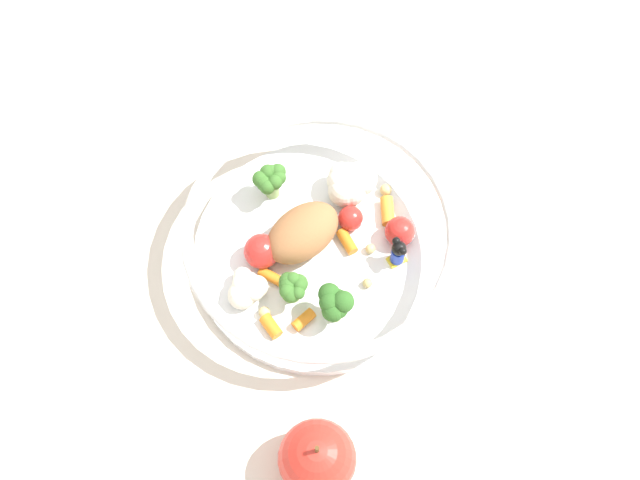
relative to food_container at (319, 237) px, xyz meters
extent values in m
plane|color=silver|center=(-0.01, -0.01, -0.03)|extent=(2.40, 2.40, 0.00)
cylinder|color=white|center=(0.00, 0.00, -0.03)|extent=(0.24, 0.24, 0.01)
torus|color=white|center=(0.00, 0.00, 0.02)|extent=(0.26, 0.26, 0.01)
ellipsoid|color=#9E663D|center=(-0.01, -0.01, 0.00)|extent=(0.05, 0.08, 0.04)
cylinder|color=#8EB766|center=(0.07, -0.03, -0.01)|extent=(0.01, 0.01, 0.02)
sphere|color=#2D6023|center=(0.07, -0.03, 0.01)|extent=(0.02, 0.02, 0.02)
sphere|color=#2D6023|center=(0.07, -0.03, 0.02)|extent=(0.02, 0.02, 0.02)
sphere|color=#2D6023|center=(0.06, -0.03, 0.01)|extent=(0.02, 0.02, 0.02)
sphere|color=#2D6023|center=(0.06, -0.03, 0.01)|extent=(0.02, 0.02, 0.02)
sphere|color=#2D6023|center=(0.06, -0.04, 0.01)|extent=(0.02, 0.02, 0.02)
sphere|color=#2D6023|center=(0.07, -0.04, 0.01)|extent=(0.02, 0.02, 0.02)
cylinder|color=#8EB766|center=(0.03, -0.05, -0.01)|extent=(0.01, 0.01, 0.02)
sphere|color=#386B28|center=(0.04, -0.05, 0.01)|extent=(0.01, 0.01, 0.01)
sphere|color=#386B28|center=(0.03, -0.05, 0.01)|extent=(0.01, 0.01, 0.01)
sphere|color=#386B28|center=(0.03, -0.05, 0.00)|extent=(0.02, 0.02, 0.02)
sphere|color=#386B28|center=(0.02, -0.05, 0.01)|extent=(0.01, 0.01, 0.01)
sphere|color=#386B28|center=(0.02, -0.05, 0.01)|extent=(0.02, 0.02, 0.02)
sphere|color=#386B28|center=(0.02, -0.05, 0.01)|extent=(0.02, 0.02, 0.02)
sphere|color=#386B28|center=(0.03, -0.06, 0.01)|extent=(0.01, 0.01, 0.01)
sphere|color=#386B28|center=(0.03, -0.06, 0.01)|extent=(0.02, 0.02, 0.02)
cylinder|color=#8EB766|center=(-0.07, 0.00, -0.01)|extent=(0.01, 0.01, 0.02)
sphere|color=#386B28|center=(-0.07, 0.00, 0.01)|extent=(0.01, 0.01, 0.01)
sphere|color=#386B28|center=(-0.07, 0.00, 0.01)|extent=(0.02, 0.02, 0.02)
sphere|color=#386B28|center=(-0.08, 0.01, 0.01)|extent=(0.02, 0.02, 0.02)
sphere|color=#386B28|center=(-0.08, 0.00, 0.01)|extent=(0.01, 0.01, 0.01)
sphere|color=#386B28|center=(-0.08, 0.00, 0.01)|extent=(0.02, 0.02, 0.02)
sphere|color=#386B28|center=(-0.08, -0.01, 0.01)|extent=(0.02, 0.02, 0.02)
sphere|color=#386B28|center=(-0.07, -0.01, 0.01)|extent=(0.02, 0.02, 0.02)
sphere|color=#386B28|center=(-0.07, -0.01, 0.01)|extent=(0.01, 0.01, 0.01)
sphere|color=silver|center=(0.00, -0.08, -0.01)|extent=(0.02, 0.02, 0.02)
sphere|color=silver|center=(0.00, -0.08, -0.01)|extent=(0.02, 0.02, 0.02)
sphere|color=silver|center=(-0.01, -0.08, -0.01)|extent=(0.02, 0.02, 0.02)
sphere|color=silver|center=(-0.01, -0.08, -0.01)|extent=(0.02, 0.02, 0.02)
sphere|color=silver|center=(-0.01, -0.08, 0.00)|extent=(0.02, 0.02, 0.02)
sphere|color=silver|center=(0.00, -0.09, -0.01)|extent=(0.03, 0.03, 0.03)
sphere|color=white|center=(-0.02, 0.06, 0.00)|extent=(0.03, 0.03, 0.03)
sphere|color=white|center=(-0.03, 0.07, 0.00)|extent=(0.03, 0.03, 0.03)
sphere|color=white|center=(-0.03, 0.06, -0.01)|extent=(0.04, 0.04, 0.04)
sphere|color=white|center=(-0.04, 0.06, 0.00)|extent=(0.02, 0.02, 0.02)
sphere|color=white|center=(-0.03, 0.06, 0.00)|extent=(0.03, 0.03, 0.03)
sphere|color=white|center=(-0.03, 0.05, -0.01)|extent=(0.03, 0.03, 0.03)
cube|color=yellow|center=(0.06, 0.05, -0.02)|extent=(0.01, 0.02, 0.00)
cylinder|color=#1933B2|center=(0.06, 0.05, -0.01)|extent=(0.02, 0.02, 0.02)
sphere|color=black|center=(0.06, 0.05, 0.01)|extent=(0.01, 0.01, 0.01)
sphere|color=black|center=(0.05, 0.05, 0.01)|extent=(0.01, 0.01, 0.01)
sphere|color=black|center=(0.06, 0.05, 0.01)|extent=(0.01, 0.01, 0.01)
cylinder|color=orange|center=(0.01, 0.07, -0.01)|extent=(0.03, 0.03, 0.01)
cylinder|color=orange|center=(0.04, -0.09, -0.02)|extent=(0.02, 0.01, 0.01)
cylinder|color=orange|center=(0.00, -0.06, -0.02)|extent=(0.03, 0.02, 0.01)
cylinder|color=orange|center=(0.05, -0.06, -0.02)|extent=(0.01, 0.02, 0.01)
cylinder|color=orange|center=(0.01, 0.02, -0.02)|extent=(0.03, 0.02, 0.01)
sphere|color=red|center=(0.00, 0.04, -0.01)|extent=(0.02, 0.02, 0.02)
sphere|color=red|center=(-0.02, -0.05, 0.00)|extent=(0.03, 0.03, 0.03)
sphere|color=red|center=(0.04, 0.07, -0.01)|extent=(0.03, 0.03, 0.03)
sphere|color=#D1B775|center=(0.02, -0.08, -0.02)|extent=(0.01, 0.01, 0.01)
sphere|color=#D1B775|center=(0.03, 0.04, -0.02)|extent=(0.01, 0.01, 0.01)
sphere|color=tan|center=(-0.03, 0.02, -0.02)|extent=(0.01, 0.01, 0.01)
sphere|color=#D1B775|center=(-0.01, 0.05, -0.02)|extent=(0.01, 0.01, 0.01)
sphere|color=tan|center=(0.00, 0.09, -0.02)|extent=(0.01, 0.01, 0.01)
sphere|color=tan|center=(0.06, 0.01, -0.02)|extent=(0.01, 0.01, 0.01)
sphere|color=red|center=(0.16, -0.13, 0.00)|extent=(0.07, 0.07, 0.07)
cylinder|color=brown|center=(0.16, -0.13, 0.04)|extent=(0.00, 0.00, 0.01)
camera|label=1|loc=(0.27, -0.21, 0.70)|focal=46.22mm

